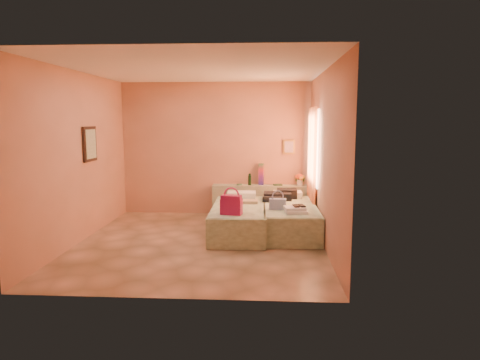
% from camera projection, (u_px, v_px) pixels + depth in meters
% --- Properties ---
extents(ground, '(4.50, 4.50, 0.00)m').
position_uv_depth(ground, '(201.00, 242.00, 7.07)').
color(ground, tan).
rests_on(ground, ground).
extents(room_walls, '(4.02, 4.51, 2.81)m').
position_uv_depth(room_walls, '(216.00, 133.00, 7.37)').
color(room_walls, tan).
rests_on(room_walls, ground).
extents(headboard_ledge, '(2.05, 0.30, 0.65)m').
position_uv_depth(headboard_ledge, '(261.00, 200.00, 9.05)').
color(headboard_ledge, '#B1BB99').
rests_on(headboard_ledge, ground).
extents(bed_left, '(0.92, 2.01, 0.50)m').
position_uv_depth(bed_left, '(239.00, 220.00, 7.60)').
color(bed_left, beige).
rests_on(bed_left, ground).
extents(bed_right, '(0.92, 2.01, 0.50)m').
position_uv_depth(bed_right, '(290.00, 219.00, 7.66)').
color(bed_right, beige).
rests_on(bed_right, ground).
extents(water_bottle, '(0.08, 0.08, 0.24)m').
position_uv_depth(water_bottle, '(250.00, 180.00, 8.97)').
color(water_bottle, '#12331B').
rests_on(water_bottle, headboard_ledge).
extents(rainbow_box, '(0.12, 0.12, 0.45)m').
position_uv_depth(rainbow_box, '(261.00, 174.00, 9.02)').
color(rainbow_box, '#A8144F').
rests_on(rainbow_box, headboard_ledge).
extents(small_dish, '(0.13, 0.13, 0.03)m').
position_uv_depth(small_dish, '(239.00, 184.00, 9.00)').
color(small_dish, '#4A8861').
rests_on(small_dish, headboard_ledge).
extents(green_book, '(0.20, 0.17, 0.03)m').
position_uv_depth(green_book, '(278.00, 185.00, 8.94)').
color(green_book, '#26482D').
rests_on(green_book, headboard_ledge).
extents(flower_vase, '(0.26, 0.26, 0.29)m').
position_uv_depth(flower_vase, '(300.00, 179.00, 8.93)').
color(flower_vase, white).
rests_on(flower_vase, headboard_ledge).
extents(magenta_handbag, '(0.36, 0.25, 0.31)m').
position_uv_depth(magenta_handbag, '(231.00, 205.00, 6.88)').
color(magenta_handbag, '#A8144F').
rests_on(magenta_handbag, bed_left).
extents(khaki_garment, '(0.33, 0.27, 0.05)m').
position_uv_depth(khaki_garment, '(249.00, 202.00, 7.83)').
color(khaki_garment, tan).
rests_on(khaki_garment, bed_left).
extents(clothes_pile, '(0.59, 0.59, 0.17)m').
position_uv_depth(clothes_pile, '(280.00, 195.00, 8.18)').
color(clothes_pile, black).
rests_on(clothes_pile, bed_right).
extents(blue_handbag, '(0.29, 0.14, 0.18)m').
position_uv_depth(blue_handbag, '(278.00, 204.00, 7.27)').
color(blue_handbag, '#3E5296').
rests_on(blue_handbag, bed_right).
extents(towel_stack, '(0.38, 0.33, 0.10)m').
position_uv_depth(towel_stack, '(296.00, 210.00, 6.99)').
color(towel_stack, white).
rests_on(towel_stack, bed_right).
extents(sandal_pair, '(0.18, 0.23, 0.02)m').
position_uv_depth(sandal_pair, '(299.00, 206.00, 7.03)').
color(sandal_pair, black).
rests_on(sandal_pair, towel_stack).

